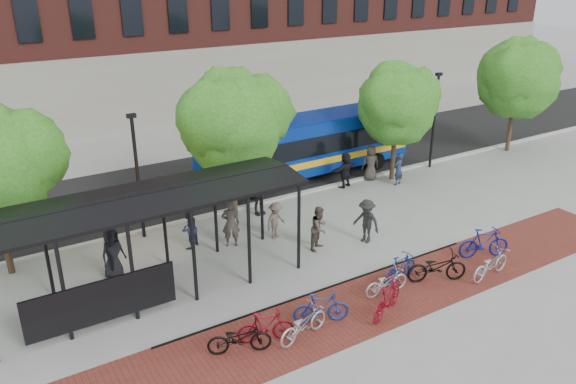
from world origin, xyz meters
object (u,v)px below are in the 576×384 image
bike_8 (437,267)px  bike_11 (484,243)px  bike_7 (400,268)px  pedestrian_2 (189,228)px  tree_d (519,75)px  bike_10 (490,264)px  tree_b (233,118)px  pedestrian_4 (259,194)px  pedestrian_6 (371,163)px  pedestrian_7 (398,169)px  bike_5 (387,299)px  bike_2 (303,324)px  pedestrian_1 (231,223)px  bus_shelter (142,210)px  pedestrian_8 (319,228)px  pedestrian_0 (113,253)px  pedestrian_3 (276,220)px  bike_0 (239,338)px  lamp_post_left (137,173)px  bike_3 (321,308)px  tree_c (398,101)px  bike_6 (386,282)px  lamp_post_right (434,118)px  pedestrian_5 (345,170)px  bus (307,143)px  pedestrian_9 (366,221)px  bike_1 (266,327)px

bike_8 → bike_11: bearing=-59.6°
bike_7 → pedestrian_2: (-5.32, 6.16, 0.33)m
tree_d → bike_10: (-12.67, -9.28, -3.95)m
tree_d → tree_b: bearing=-180.0°
pedestrian_4 → pedestrian_6: size_ratio=1.07×
pedestrian_7 → bike_5: bearing=32.0°
bike_2 → pedestrian_7: pedestrian_7 is taller
bike_10 → pedestrian_1: size_ratio=1.01×
bus_shelter → bike_8: bus_shelter is taller
bike_7 → pedestrian_8: bearing=8.1°
tree_d → bike_5: bearing=-152.2°
pedestrian_0 → pedestrian_3: size_ratio=1.24×
bike_7 → pedestrian_6: (5.43, 8.24, 0.40)m
bike_0 → bike_7: (6.57, 0.57, 0.02)m
bike_5 → bike_10: size_ratio=0.97×
lamp_post_left → pedestrian_4: size_ratio=2.66×
tree_d → pedestrian_8: tree_d is taller
bike_3 → tree_c: bearing=-27.3°
bike_2 → bike_6: bike_2 is taller
tree_c → pedestrian_4: size_ratio=3.07×
tree_c → pedestrian_2: (-11.86, -1.64, -3.22)m
bike_0 → bike_10: bearing=-73.5°
lamp_post_right → pedestrian_5: size_ratio=2.88×
bike_2 → bike_3: bearing=-80.6°
bike_6 → pedestrian_5: size_ratio=0.97×
pedestrian_2 → pedestrian_7: 11.53m
lamp_post_left → pedestrian_4: bearing=-6.0°
bus → bike_10: size_ratio=5.90×
bus_shelter → lamp_post_left: size_ratio=2.07×
bike_5 → pedestrian_7: bearing=-68.0°
lamp_post_left → bike_2: bearing=-78.1°
lamp_post_right → bike_10: size_ratio=2.60×
lamp_post_right → pedestrian_9: (-8.60, -5.10, -1.84)m
lamp_post_left → pedestrian_7: lamp_post_left is taller
bike_6 → pedestrian_2: 7.88m
tree_c → lamp_post_left: 13.16m
bike_7 → pedestrian_7: 9.34m
pedestrian_5 → pedestrian_2: bearing=-2.5°
tree_b → bike_8: tree_b is taller
bus → pedestrian_3: bearing=-134.1°
bus_shelter → bike_5: bus_shelter is taller
tree_c → bike_1: (-12.22, -8.31, -3.54)m
bus → pedestrian_4: bearing=-147.5°
tree_d → bike_0: bearing=-159.3°
bike_1 → bike_6: size_ratio=0.98×
bike_0 → pedestrian_7: pedestrian_7 is taller
bike_8 → pedestrian_2: pedestrian_2 is taller
pedestrian_0 → pedestrian_9: pedestrian_0 is taller
bike_6 → bike_8: bearing=-97.2°
tree_b → tree_d: (18.00, 0.00, 0.01)m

